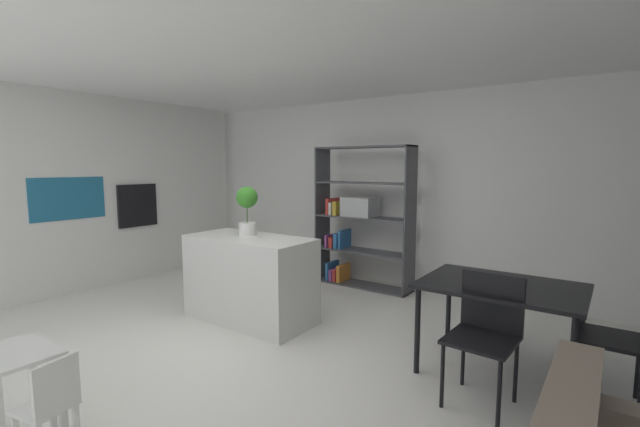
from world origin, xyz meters
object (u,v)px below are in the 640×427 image
object	(u,v)px
open_bookshelf	(357,221)
dining_table	(501,293)
dining_chair_near	(486,326)
child_table	(16,368)
child_chair_right	(50,404)
potted_plant_on_island	(247,206)
kitchen_island	(250,279)
built_in_oven	(138,205)
dining_chair_window_side	(628,327)

from	to	relation	value
open_bookshelf	dining_table	xyz separation A→B (m)	(2.22, -1.52, -0.24)
dining_table	dining_chair_near	world-z (taller)	dining_chair_near
child_table	dining_chair_near	bearing A→B (deg)	42.20
child_table	child_chair_right	xyz separation A→B (m)	(0.45, 0.01, -0.08)
potted_plant_on_island	open_bookshelf	world-z (taller)	open_bookshelf
kitchen_island	potted_plant_on_island	world-z (taller)	potted_plant_on_island
dining_table	dining_chair_near	xyz separation A→B (m)	(0.01, -0.46, -0.12)
built_in_oven	child_chair_right	distance (m)	4.08
child_table	built_in_oven	bearing A→B (deg)	137.48
potted_plant_on_island	dining_chair_near	xyz separation A→B (m)	(2.58, -0.24, -0.68)
potted_plant_on_island	child_chair_right	world-z (taller)	potted_plant_on_island
dining_table	dining_chair_near	size ratio (longest dim) A/B	1.33
child_table	child_chair_right	distance (m)	0.46
dining_table	dining_chair_window_side	size ratio (longest dim) A/B	1.22
kitchen_island	child_table	size ratio (longest dim) A/B	2.71
built_in_oven	potted_plant_on_island	distance (m)	2.41
built_in_oven	dining_table	world-z (taller)	built_in_oven
open_bookshelf	dining_table	size ratio (longest dim) A/B	1.62
built_in_oven	child_table	distance (m)	3.73
built_in_oven	open_bookshelf	distance (m)	3.18
built_in_oven	child_chair_right	xyz separation A→B (m)	(3.15, -2.47, -0.77)
open_bookshelf	dining_chair_window_side	xyz separation A→B (m)	(3.03, -1.52, -0.34)
child_chair_right	dining_chair_window_side	bearing A→B (deg)	122.88
potted_plant_on_island	dining_chair_near	distance (m)	2.68
child_chair_right	dining_table	size ratio (longest dim) A/B	0.50
kitchen_island	open_bookshelf	world-z (taller)	open_bookshelf
dining_chair_near	built_in_oven	bearing A→B (deg)	178.79
built_in_oven	dining_chair_window_side	world-z (taller)	built_in_oven
built_in_oven	child_chair_right	bearing A→B (deg)	-38.07
child_chair_right	dining_chair_window_side	world-z (taller)	dining_chair_window_side
child_chair_right	dining_chair_window_side	distance (m)	3.65
child_table	potted_plant_on_island	bearing A→B (deg)	97.34
built_in_oven	dining_chair_near	xyz separation A→B (m)	(4.98, -0.41, -0.55)
potted_plant_on_island	open_bookshelf	bearing A→B (deg)	78.46
child_chair_right	dining_chair_window_side	size ratio (longest dim) A/B	0.61
built_in_oven	dining_chair_window_side	distance (m)	5.82
kitchen_island	potted_plant_on_island	xyz separation A→B (m)	(-0.11, 0.09, 0.76)
potted_plant_on_island	dining_chair_window_side	bearing A→B (deg)	3.63
child_chair_right	dining_chair_near	size ratio (longest dim) A/B	0.66
potted_plant_on_island	child_chair_right	bearing A→B (deg)	-72.01
kitchen_island	open_bookshelf	size ratio (longest dim) A/B	0.73
built_in_oven	child_table	world-z (taller)	built_in_oven
open_bookshelf	dining_chair_near	bearing A→B (deg)	-41.69
kitchen_island	dining_chair_window_side	bearing A→B (deg)	5.25
potted_plant_on_island	child_table	distance (m)	2.47
potted_plant_on_island	child_table	size ratio (longest dim) A/B	1.03
child_table	open_bookshelf	bearing A→B (deg)	89.19
dining_table	kitchen_island	bearing A→B (deg)	-173.07
dining_table	dining_chair_near	distance (m)	0.47
built_in_oven	potted_plant_on_island	xyz separation A→B (m)	(2.41, -0.17, 0.13)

